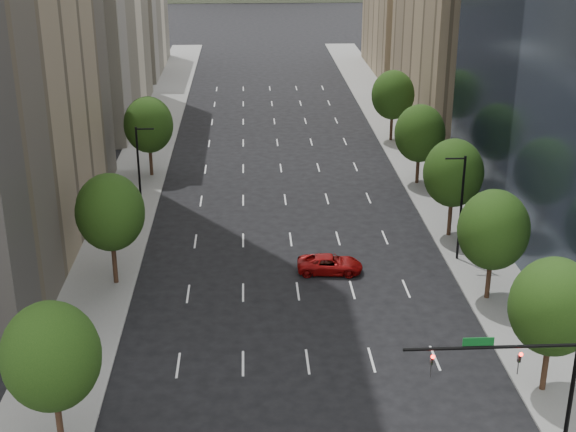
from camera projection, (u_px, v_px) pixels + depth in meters
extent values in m
cube|color=slate|center=(113.00, 242.00, 69.65)|extent=(6.00, 200.00, 0.15)
cube|color=slate|center=(465.00, 235.00, 71.14)|extent=(6.00, 200.00, 0.15)
cube|color=beige|center=(120.00, 17.00, 136.44)|extent=(14.00, 26.00, 18.00)
cube|color=#8C7759|center=(468.00, 5.00, 103.21)|extent=(14.00, 30.00, 30.00)
cube|color=#8C7759|center=(414.00, 23.00, 136.42)|extent=(14.00, 26.00, 16.00)
cylinder|color=#382316|center=(546.00, 362.00, 48.08)|extent=(0.36, 0.36, 4.00)
ellipsoid|color=black|center=(553.00, 307.00, 46.69)|extent=(5.20, 5.20, 5.98)
cylinder|color=#382316|center=(489.00, 275.00, 59.24)|extent=(0.36, 0.36, 3.90)
ellipsoid|color=black|center=(493.00, 230.00, 57.88)|extent=(5.20, 5.20, 5.98)
cylinder|color=#382316|center=(450.00, 215.00, 70.34)|extent=(0.36, 0.36, 4.10)
ellipsoid|color=black|center=(453.00, 173.00, 68.91)|extent=(5.20, 5.20, 5.98)
cylinder|color=#382316|center=(418.00, 167.00, 83.39)|extent=(0.36, 0.36, 3.80)
ellipsoid|color=black|center=(420.00, 133.00, 82.07)|extent=(5.20, 5.20, 5.98)
cylinder|color=#382316|center=(391.00, 125.00, 98.20)|extent=(0.36, 0.36, 4.00)
ellipsoid|color=black|center=(393.00, 95.00, 96.81)|extent=(5.20, 5.20, 5.98)
cylinder|color=#382316|center=(59.00, 417.00, 43.02)|extent=(0.36, 0.36, 4.00)
ellipsoid|color=black|center=(51.00, 356.00, 41.64)|extent=(5.20, 5.20, 5.98)
cylinder|color=#382316|center=(114.00, 259.00, 61.56)|extent=(0.36, 0.36, 4.15)
ellipsoid|color=black|center=(110.00, 212.00, 60.12)|extent=(5.20, 5.20, 5.98)
cylinder|color=#382316|center=(151.00, 158.00, 85.73)|extent=(0.36, 0.36, 3.95)
ellipsoid|color=black|center=(149.00, 125.00, 84.36)|extent=(5.20, 5.20, 5.98)
cylinder|color=black|center=(461.00, 209.00, 64.77)|extent=(0.20, 0.20, 9.00)
cylinder|color=black|center=(455.00, 159.00, 63.14)|extent=(1.60, 0.14, 0.14)
cylinder|color=black|center=(139.00, 175.00, 72.75)|extent=(0.20, 0.20, 9.00)
cylinder|color=black|center=(145.00, 129.00, 71.20)|extent=(1.60, 0.14, 0.14)
cylinder|color=black|center=(570.00, 400.00, 41.91)|extent=(0.24, 0.24, 7.00)
cylinder|color=black|center=(491.00, 347.00, 40.47)|extent=(9.00, 0.18, 0.18)
imported|color=black|center=(520.00, 356.00, 40.75)|extent=(0.18, 0.22, 1.10)
imported|color=black|center=(432.00, 358.00, 40.53)|extent=(0.18, 0.22, 1.10)
sphere|color=#FF0C07|center=(521.00, 354.00, 40.51)|extent=(0.20, 0.20, 0.20)
sphere|color=#FF0C07|center=(433.00, 357.00, 40.29)|extent=(0.20, 0.20, 0.20)
cube|color=#0C591E|center=(478.00, 342.00, 40.31)|extent=(1.60, 0.06, 0.45)
ellipsoid|color=olive|center=(305.00, 0.00, 589.04)|extent=(440.00, 396.00, 240.00)
imported|color=maroon|center=(330.00, 264.00, 63.97)|extent=(5.37, 2.78, 1.45)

